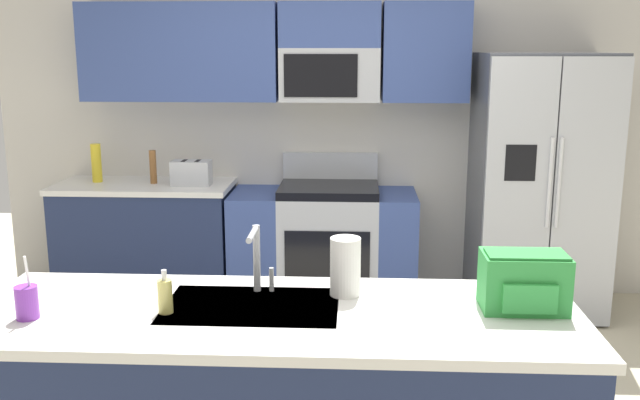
% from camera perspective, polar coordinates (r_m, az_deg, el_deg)
% --- Properties ---
extents(kitchen_wall_unit, '(5.20, 0.43, 2.60)m').
position_cam_1_polar(kitchen_wall_unit, '(5.35, -0.23, 7.84)').
color(kitchen_wall_unit, beige).
rests_on(kitchen_wall_unit, ground).
extents(back_counter, '(1.30, 0.63, 0.90)m').
position_cam_1_polar(back_counter, '(5.48, -13.83, -3.28)').
color(back_counter, '#1E2A4D').
rests_on(back_counter, ground).
extents(range_oven, '(1.36, 0.61, 1.10)m').
position_cam_1_polar(range_oven, '(5.26, 0.30, -3.66)').
color(range_oven, '#B7BABF').
rests_on(range_oven, ground).
extents(refrigerator, '(0.90, 0.76, 1.85)m').
position_cam_1_polar(refrigerator, '(5.23, 17.30, 1.12)').
color(refrigerator, '#4C4F54').
rests_on(refrigerator, ground).
extents(toaster, '(0.28, 0.16, 0.18)m').
position_cam_1_polar(toaster, '(5.22, -10.37, 2.18)').
color(toaster, '#B7BABF').
rests_on(toaster, back_counter).
extents(pepper_mill, '(0.05, 0.05, 0.25)m').
position_cam_1_polar(pepper_mill, '(5.33, -13.37, 2.62)').
color(pepper_mill, brown).
rests_on(pepper_mill, back_counter).
extents(bottle_yellow, '(0.07, 0.07, 0.29)m').
position_cam_1_polar(bottle_yellow, '(5.50, -17.65, 2.88)').
color(bottle_yellow, yellow).
rests_on(bottle_yellow, back_counter).
extents(sink_faucet, '(0.08, 0.21, 0.28)m').
position_cam_1_polar(sink_faucet, '(2.88, -5.12, -4.36)').
color(sink_faucet, '#B7BABF').
rests_on(sink_faucet, island_counter).
extents(drink_cup_purple, '(0.08, 0.08, 0.25)m').
position_cam_1_polar(drink_cup_purple, '(2.85, -22.64, -7.63)').
color(drink_cup_purple, purple).
rests_on(drink_cup_purple, island_counter).
extents(soap_dispenser, '(0.06, 0.06, 0.17)m').
position_cam_1_polar(soap_dispenser, '(2.75, -12.43, -7.56)').
color(soap_dispenser, '#D8CC66').
rests_on(soap_dispenser, island_counter).
extents(paper_towel_roll, '(0.12, 0.12, 0.24)m').
position_cam_1_polar(paper_towel_roll, '(2.86, 2.07, -5.41)').
color(paper_towel_roll, white).
rests_on(paper_towel_roll, island_counter).
extents(backpack, '(0.32, 0.22, 0.23)m').
position_cam_1_polar(backpack, '(2.82, 16.20, -6.27)').
color(backpack, green).
rests_on(backpack, island_counter).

